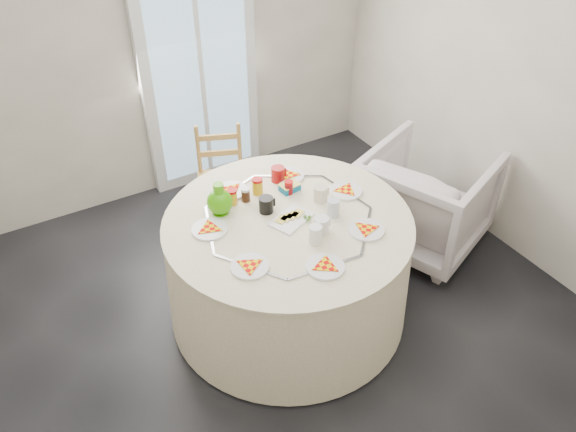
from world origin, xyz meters
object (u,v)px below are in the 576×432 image
armchair (426,200)px  table (288,268)px  green_pitcher (219,199)px  wooden_chair (221,175)px

armchair → table: bearing=73.1°
armchair → green_pitcher: bearing=62.2°
table → green_pitcher: bearing=139.4°
armchair → green_pitcher: 1.66m
green_pitcher → armchair: bearing=6.5°
table → green_pitcher: (-0.32, 0.27, 0.49)m
table → armchair: size_ratio=1.81×
wooden_chair → armchair: 1.56m
table → wooden_chair: bearing=87.9°
armchair → green_pitcher: green_pitcher is taller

